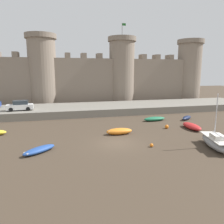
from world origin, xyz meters
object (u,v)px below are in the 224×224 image
object	(u,v)px
sailboat_midflat_centre	(215,142)
rowboat_midflat_left	(155,119)
rowboat_near_channel_right	(119,131)
car_quay_west	(20,106)
mooring_buoy_mid_mud	(167,127)
rowboat_foreground_right	(39,150)
rowboat_midflat_right	(192,126)
rowboat_near_channel_left	(187,118)
mooring_buoy_near_channel	(152,145)

from	to	relation	value
sailboat_midflat_centre	rowboat_midflat_left	bearing A→B (deg)	92.69
rowboat_near_channel_right	car_quay_west	bearing A→B (deg)	135.00
rowboat_midflat_left	mooring_buoy_mid_mud	xyz separation A→B (m)	(-0.41, -4.68, -0.08)
rowboat_foreground_right	mooring_buoy_mid_mud	size ratio (longest dim) A/B	6.48
sailboat_midflat_centre	mooring_buoy_mid_mud	world-z (taller)	sailboat_midflat_centre
rowboat_foreground_right	rowboat_midflat_right	size ratio (longest dim) A/B	0.86
rowboat_midflat_right	car_quay_west	distance (m)	26.58
rowboat_near_channel_left	rowboat_midflat_left	world-z (taller)	rowboat_midflat_left
rowboat_midflat_left	car_quay_west	bearing A→B (deg)	160.28
rowboat_near_channel_left	mooring_buoy_near_channel	xyz separation A→B (m)	(-10.66, -10.42, -0.13)
mooring_buoy_near_channel	rowboat_near_channel_left	bearing A→B (deg)	44.35
rowboat_near_channel_left	rowboat_midflat_right	size ratio (longest dim) A/B	0.72
rowboat_midflat_left	rowboat_near_channel_right	bearing A→B (deg)	-141.86
rowboat_near_channel_left	rowboat_midflat_left	xyz separation A→B (m)	(-5.26, 0.49, 0.01)
rowboat_foreground_right	rowboat_midflat_left	bearing A→B (deg)	31.03
sailboat_midflat_centre	rowboat_midflat_right	world-z (taller)	sailboat_midflat_centre
rowboat_midflat_right	sailboat_midflat_centre	bearing A→B (deg)	-106.64
rowboat_near_channel_right	car_quay_west	world-z (taller)	car_quay_west
rowboat_near_channel_left	rowboat_midflat_right	xyz separation A→B (m)	(-2.55, -5.17, 0.06)
rowboat_foreground_right	rowboat_midflat_left	world-z (taller)	rowboat_midflat_left
rowboat_foreground_right	rowboat_midflat_right	distance (m)	19.47
mooring_buoy_near_channel	car_quay_west	world-z (taller)	car_quay_west
rowboat_foreground_right	rowboat_midflat_left	distance (m)	19.04
rowboat_midflat_right	mooring_buoy_mid_mud	xyz separation A→B (m)	(-3.12, 0.98, -0.12)
rowboat_near_channel_left	rowboat_foreground_right	xyz separation A→B (m)	(-21.58, -9.33, -0.02)
rowboat_midflat_right	car_quay_west	bearing A→B (deg)	150.71
car_quay_west	mooring_buoy_near_channel	bearing A→B (deg)	-50.50
rowboat_near_channel_right	car_quay_west	size ratio (longest dim) A/B	0.77
rowboat_near_channel_right	mooring_buoy_near_channel	world-z (taller)	rowboat_near_channel_right
rowboat_midflat_right	rowboat_midflat_left	size ratio (longest dim) A/B	1.05
car_quay_west	rowboat_midflat_left	bearing A→B (deg)	-19.72
rowboat_near_channel_right	rowboat_foreground_right	size ratio (longest dim) A/B	0.97
rowboat_near_channel_right	rowboat_midflat_right	distance (m)	10.05
rowboat_midflat_right	rowboat_near_channel_right	bearing A→B (deg)	-179.39
rowboat_near_channel_right	rowboat_near_channel_left	bearing A→B (deg)	22.71
rowboat_near_channel_right	rowboat_foreground_right	bearing A→B (deg)	-155.71
rowboat_near_channel_right	mooring_buoy_mid_mud	world-z (taller)	rowboat_near_channel_right
rowboat_midflat_right	mooring_buoy_mid_mud	distance (m)	3.27
mooring_buoy_near_channel	car_quay_west	xyz separation A→B (m)	(-15.03, 18.23, 1.85)
sailboat_midflat_centre	rowboat_midflat_left	size ratio (longest dim) A/B	1.49
rowboat_near_channel_right	rowboat_midflat_left	size ratio (longest dim) A/B	0.88
rowboat_near_channel_right	mooring_buoy_near_channel	bearing A→B (deg)	-69.30
rowboat_midflat_right	mooring_buoy_mid_mud	world-z (taller)	rowboat_midflat_right
rowboat_midflat_right	mooring_buoy_near_channel	distance (m)	9.66
rowboat_near_channel_left	mooring_buoy_mid_mud	xyz separation A→B (m)	(-5.67, -4.19, -0.06)
rowboat_near_channel_left	mooring_buoy_near_channel	world-z (taller)	rowboat_near_channel_left
rowboat_near_channel_left	mooring_buoy_mid_mud	bearing A→B (deg)	-143.57
rowboat_near_channel_left	mooring_buoy_mid_mud	size ratio (longest dim) A/B	5.40
rowboat_near_channel_right	mooring_buoy_mid_mud	xyz separation A→B (m)	(6.93, 1.09, -0.14)
rowboat_midflat_left	mooring_buoy_near_channel	world-z (taller)	rowboat_midflat_left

